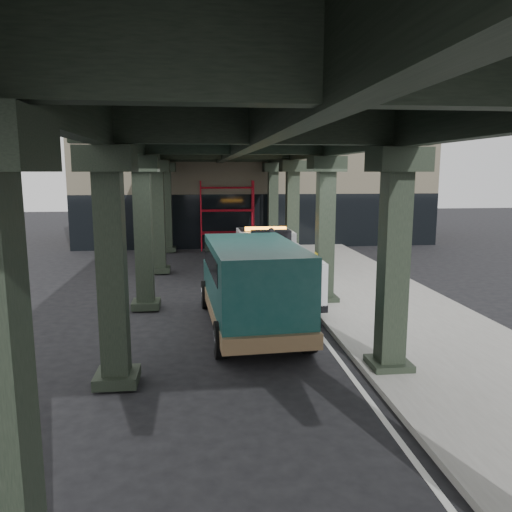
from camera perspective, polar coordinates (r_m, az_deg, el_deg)
ground at (r=15.08m, az=-0.12°, el=-7.76°), size 90.00×90.00×0.00m
sidewalk at (r=17.96m, az=13.62°, el=-4.94°), size 5.00×40.00×0.15m
lane_stripe at (r=17.23m, az=4.79°, el=-5.55°), size 0.12×38.00×0.01m
viaduct at (r=16.37m, az=-2.35°, el=12.96°), size 7.40×32.00×6.40m
building at (r=34.49m, az=-0.52°, el=8.77°), size 22.00×10.00×8.00m
scaffolding at (r=29.09m, az=-3.34°, el=4.87°), size 3.08×0.88×4.00m
tow_truck at (r=18.14m, az=1.83°, el=-0.83°), size 2.37×7.64×2.49m
towed_van at (r=14.14m, az=-0.49°, el=-3.16°), size 2.86×6.45×2.56m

